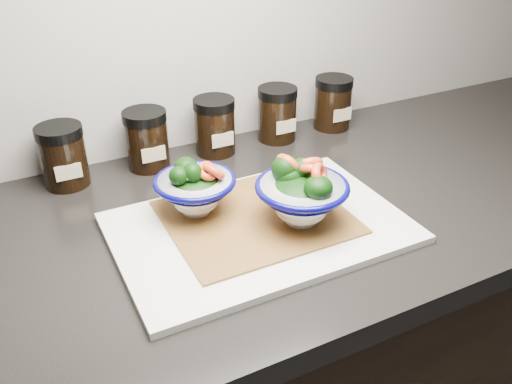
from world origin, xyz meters
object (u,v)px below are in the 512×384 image
cutting_board (260,228)px  spice_jar_a (63,156)px  spice_jar_d (277,114)px  bowl_right (302,194)px  spice_jar_b (147,139)px  spice_jar_e (333,103)px  bowl_left (195,188)px  spice_jar_c (215,126)px

cutting_board → spice_jar_a: size_ratio=3.98×
spice_jar_d → bowl_right: bearing=-112.5°
bowl_right → spice_jar_d: bearing=67.5°
spice_jar_b → spice_jar_e: size_ratio=1.00×
cutting_board → spice_jar_d: 0.35m
bowl_right → spice_jar_e: bowl_right is taller
spice_jar_b → spice_jar_e: same height
cutting_board → spice_jar_e: (0.33, 0.29, 0.05)m
spice_jar_b → bowl_left: bearing=-86.4°
cutting_board → spice_jar_a: (-0.24, 0.29, 0.05)m
bowl_left → spice_jar_b: 0.22m
cutting_board → spice_jar_e: size_ratio=3.98×
cutting_board → bowl_right: bearing=-19.4°
bowl_right → spice_jar_a: bearing=134.0°
bowl_right → spice_jar_d: size_ratio=1.29×
cutting_board → spice_jar_e: 0.44m
spice_jar_a → spice_jar_c: 0.29m
bowl_left → spice_jar_d: size_ratio=1.16×
cutting_board → spice_jar_d: (0.19, 0.29, 0.05)m
spice_jar_b → cutting_board: bearing=-73.1°
spice_jar_a → spice_jar_b: size_ratio=1.00×
bowl_left → bowl_right: 0.17m
spice_jar_a → spice_jar_d: 0.43m
cutting_board → bowl_right: (0.06, -0.02, 0.06)m
cutting_board → bowl_right: 0.09m
spice_jar_a → spice_jar_e: 0.57m
cutting_board → spice_jar_e: spice_jar_e is taller
spice_jar_e → spice_jar_c: bearing=180.0°
spice_jar_a → spice_jar_d: bearing=0.0°
spice_jar_a → spice_jar_d: same height
spice_jar_c → spice_jar_e: same height
spice_jar_c → spice_jar_e: (0.28, 0.00, 0.00)m
spice_jar_a → spice_jar_e: bearing=0.0°
bowl_left → spice_jar_e: bearing=27.9°
bowl_left → spice_jar_d: 0.34m
bowl_right → spice_jar_c: 0.31m
cutting_board → bowl_right: size_ratio=3.08×
spice_jar_c → spice_jar_b: bearing=180.0°
cutting_board → bowl_left: (-0.08, 0.08, 0.05)m
cutting_board → spice_jar_d: bearing=56.8°
spice_jar_d → spice_jar_e: bearing=0.0°
bowl_left → bowl_right: bearing=-35.9°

